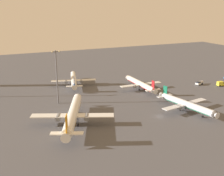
{
  "coord_description": "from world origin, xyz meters",
  "views": [
    {
      "loc": [
        -70.66,
        -103.4,
        50.68
      ],
      "look_at": [
        -6.84,
        39.7,
        4.0
      ],
      "focal_mm": 45.31,
      "sensor_mm": 36.0,
      "label": 1
    }
  ],
  "objects": [
    {
      "name": "airplane_near_gate",
      "position": [
        -21.55,
        67.54,
        3.56
      ],
      "size": [
        28.4,
        36.18,
        9.43
      ],
      "rotation": [
        0.0,
        0.0,
        -0.26
      ],
      "color": "silver",
      "rests_on": "ground"
    },
    {
      "name": "ground_plane",
      "position": [
        0.0,
        0.0,
        0.0
      ],
      "size": [
        416.0,
        416.0,
        0.0
      ],
      "primitive_type": "plane",
      "color": "#4C4C51"
    },
    {
      "name": "airplane_terminal_side",
      "position": [
        13.54,
        42.07,
        3.42
      ],
      "size": [
        27.32,
        35.17,
        9.04
      ],
      "rotation": [
        0.0,
        0.0,
        -0.01
      ],
      "color": "silver",
      "rests_on": "ground"
    },
    {
      "name": "apron_light_east",
      "position": [
        -39.02,
        37.73,
        15.98
      ],
      "size": [
        4.8,
        0.9,
        28.21
      ],
      "color": "slate",
      "rests_on": "ground"
    },
    {
      "name": "airplane_mid_apron",
      "position": [
        -39.78,
        7.87,
        4.49
      ],
      "size": [
        34.77,
        44.06,
        11.87
      ],
      "rotation": [
        0.0,
        0.0,
        -0.4
      ],
      "color": "silver",
      "rests_on": "ground"
    },
    {
      "name": "fuel_truck",
      "position": [
        53.83,
        35.58,
        1.37
      ],
      "size": [
        6.63,
        3.77,
        2.35
      ],
      "rotation": [
        0.0,
        0.0,
        1.85
      ],
      "color": "white",
      "rests_on": "ground"
    },
    {
      "name": "catering_truck",
      "position": [
        64.72,
        27.66,
        1.58
      ],
      "size": [
        5.82,
        2.79,
        3.05
      ],
      "rotation": [
        0.0,
        0.0,
        4.63
      ],
      "color": "yellow",
      "rests_on": "ground"
    },
    {
      "name": "airplane_far_stand",
      "position": [
        15.7,
        1.13,
        3.5
      ],
      "size": [
        28.15,
        36.0,
        9.26
      ],
      "rotation": [
        0.0,
        0.0,
        3.31
      ],
      "color": "silver",
      "rests_on": "ground"
    }
  ]
}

